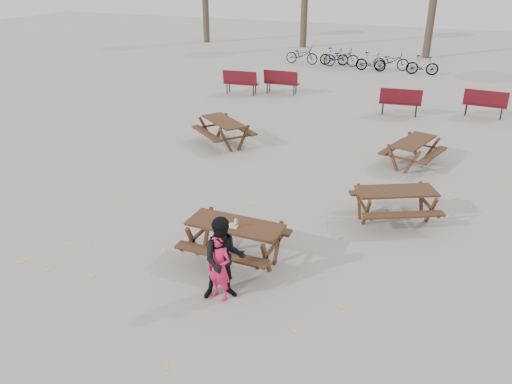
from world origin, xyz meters
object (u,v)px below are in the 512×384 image
at_px(main_picnic_table, 235,232).
at_px(picnic_table_east, 394,205).
at_px(soda_bottle, 236,224).
at_px(food_tray, 233,226).
at_px(child, 219,267).
at_px(picnic_table_far, 413,153).
at_px(picnic_table_north, 224,132).
at_px(adult, 224,259).

relative_size(main_picnic_table, picnic_table_east, 1.06).
bearing_deg(main_picnic_table, soda_bottle, -58.61).
bearing_deg(food_tray, main_picnic_table, 97.60).
bearing_deg(food_tray, child, -76.52).
bearing_deg(picnic_table_far, child, 179.64).
bearing_deg(picnic_table_north, child, -26.75).
distance_m(soda_bottle, picnic_table_east, 3.84).
distance_m(soda_bottle, picnic_table_far, 6.96).
bearing_deg(main_picnic_table, picnic_table_north, 118.26).
distance_m(adult, picnic_table_far, 7.85).
distance_m(soda_bottle, adult, 1.07).
bearing_deg(picnic_table_north, soda_bottle, -24.33).
bearing_deg(adult, picnic_table_far, 44.78).
bearing_deg(picnic_table_east, main_picnic_table, -159.76).
bearing_deg(picnic_table_north, picnic_table_far, 42.30).
relative_size(child, picnic_table_east, 0.72).
bearing_deg(child, picnic_table_far, 85.48).
relative_size(food_tray, adult, 0.12).
height_order(adult, picnic_table_north, adult).
bearing_deg(food_tray, soda_bottle, 25.39).
xyz_separation_m(soda_bottle, picnic_table_east, (2.46, 2.92, -0.48)).
xyz_separation_m(child, picnic_table_east, (2.25, 4.00, -0.25)).
bearing_deg(adult, food_tray, 77.92).
xyz_separation_m(picnic_table_east, picnic_table_north, (-5.71, 3.11, 0.01)).
distance_m(main_picnic_table, child, 1.23).
relative_size(child, picnic_table_north, 0.69).
relative_size(picnic_table_north, picnic_table_far, 1.06).
xyz_separation_m(food_tray, picnic_table_far, (2.45, 6.53, -0.43)).
bearing_deg(adult, soda_bottle, 75.01).
bearing_deg(child, food_tray, 115.08).
height_order(soda_bottle, picnic_table_east, soda_bottle).
height_order(child, adult, adult).
distance_m(main_picnic_table, adult, 1.20).
relative_size(child, adult, 0.82).
bearing_deg(picnic_table_far, main_picnic_table, 174.66).
bearing_deg(soda_bottle, picnic_table_east, 49.85).
bearing_deg(food_tray, adult, -72.69).
relative_size(soda_bottle, picnic_table_far, 0.10).
distance_m(food_tray, picnic_table_east, 3.89).
bearing_deg(picnic_table_far, adult, 179.92).
xyz_separation_m(main_picnic_table, soda_bottle, (0.07, -0.11, 0.26)).
distance_m(food_tray, picnic_table_far, 6.99).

